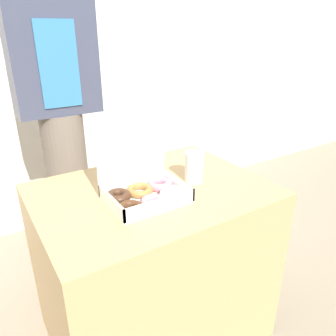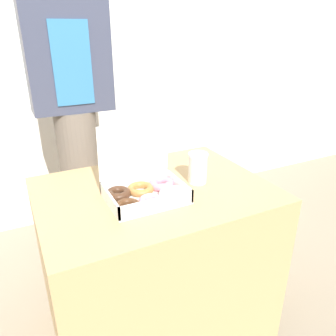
{
  "view_description": "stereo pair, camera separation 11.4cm",
  "coord_description": "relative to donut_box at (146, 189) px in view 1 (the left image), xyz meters",
  "views": [
    {
      "loc": [
        -0.57,
        -1.02,
        1.35
      ],
      "look_at": [
        0.02,
        -0.09,
        0.88
      ],
      "focal_mm": 35.0,
      "sensor_mm": 36.0,
      "label": 1
    },
    {
      "loc": [
        -0.47,
        -1.08,
        1.35
      ],
      "look_at": [
        0.02,
        -0.09,
        0.88
      ],
      "focal_mm": 35.0,
      "sensor_mm": 36.0,
      "label": 2
    }
  ],
  "objects": [
    {
      "name": "ground_plane",
      "position": [
        0.06,
        0.05,
        -0.8
      ],
      "size": [
        14.0,
        14.0,
        0.0
      ],
      "primitive_type": "plane",
      "color": "gray"
    },
    {
      "name": "wall_back",
      "position": [
        0.06,
        1.32,
        0.5
      ],
      "size": [
        10.0,
        0.05,
        2.6
      ],
      "color": "silver",
      "rests_on": "ground_plane"
    },
    {
      "name": "table",
      "position": [
        0.06,
        0.05,
        -0.42
      ],
      "size": [
        0.92,
        0.68,
        0.76
      ],
      "color": "tan",
      "rests_on": "ground_plane"
    },
    {
      "name": "donut_box",
      "position": [
        0.0,
        0.0,
        0.0
      ],
      "size": [
        0.31,
        0.25,
        0.27
      ],
      "color": "white",
      "rests_on": "table"
    },
    {
      "name": "coffee_cup",
      "position": [
        0.24,
        0.03,
        0.03
      ],
      "size": [
        0.08,
        0.08,
        0.13
      ],
      "color": "silver",
      "rests_on": "table"
    },
    {
      "name": "person_customer",
      "position": [
        -0.11,
        0.7,
        0.17
      ],
      "size": [
        0.4,
        0.22,
        1.78
      ],
      "color": "#665B51",
      "rests_on": "ground_plane"
    }
  ]
}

